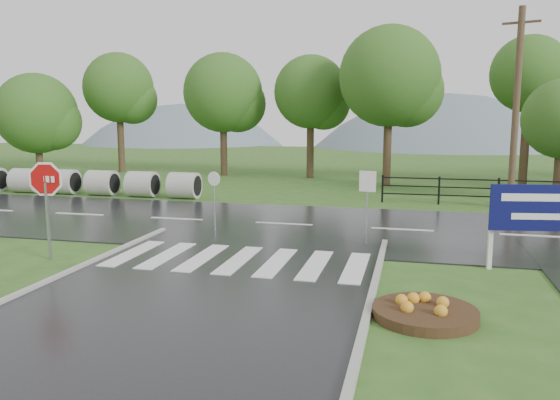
# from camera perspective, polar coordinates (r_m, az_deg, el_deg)

# --- Properties ---
(ground) EXTENTS (120.00, 120.00, 0.00)m
(ground) POSITION_cam_1_polar(r_m,az_deg,el_deg) (9.79, -13.74, -13.76)
(ground) COLOR #315B1E
(ground) RESTS_ON ground
(main_road) EXTENTS (90.00, 8.00, 0.04)m
(main_road) POSITION_cam_1_polar(r_m,az_deg,el_deg) (18.86, 0.40, -2.64)
(main_road) COLOR black
(main_road) RESTS_ON ground
(crosswalk) EXTENTS (6.50, 2.80, 0.02)m
(crosswalk) POSITION_cam_1_polar(r_m,az_deg,el_deg) (14.15, -4.34, -6.24)
(crosswalk) COLOR silver
(crosswalk) RESTS_ON ground
(fence_west) EXTENTS (9.58, 0.08, 1.20)m
(fence_west) POSITION_cam_1_polar(r_m,az_deg,el_deg) (24.42, 21.86, 1.04)
(fence_west) COLOR black
(fence_west) RESTS_ON ground
(hills) EXTENTS (102.00, 48.00, 48.00)m
(hills) POSITION_cam_1_polar(r_m,az_deg,el_deg) (75.48, 12.84, -6.33)
(hills) COLOR slate
(hills) RESTS_ON ground
(treeline) EXTENTS (83.20, 5.20, 10.00)m
(treeline) POSITION_cam_1_polar(r_m,az_deg,el_deg) (32.37, 7.90, 2.02)
(treeline) COLOR #2B591B
(treeline) RESTS_ON ground
(culvert_pipes) EXTENTS (13.90, 1.20, 1.20)m
(culvert_pipes) POSITION_cam_1_polar(r_m,az_deg,el_deg) (28.45, -21.68, 1.80)
(culvert_pipes) COLOR #9E9B93
(culvert_pipes) RESTS_ON ground
(stop_sign) EXTENTS (1.20, 0.23, 2.73)m
(stop_sign) POSITION_cam_1_polar(r_m,az_deg,el_deg) (15.24, -23.26, 1.19)
(stop_sign) COLOR #939399
(stop_sign) RESTS_ON ground
(estate_billboard) EXTENTS (2.40, 0.44, 2.12)m
(estate_billboard) POSITION_cam_1_polar(r_m,az_deg,el_deg) (14.34, 25.69, -1.17)
(estate_billboard) COLOR silver
(estate_billboard) RESTS_ON ground
(flower_bed) EXTENTS (1.94, 1.94, 0.39)m
(flower_bed) POSITION_cam_1_polar(r_m,az_deg,el_deg) (10.64, 14.91, -11.13)
(flower_bed) COLOR #332111
(flower_bed) RESTS_ON ground
(reg_sign_small) EXTENTS (0.48, 0.11, 2.19)m
(reg_sign_small) POSITION_cam_1_polar(r_m,az_deg,el_deg) (15.72, 9.12, 0.69)
(reg_sign_small) COLOR #939399
(reg_sign_small) RESTS_ON ground
(reg_sign_round) EXTENTS (0.45, 0.14, 1.98)m
(reg_sign_round) POSITION_cam_1_polar(r_m,az_deg,el_deg) (17.61, -6.88, 0.70)
(reg_sign_round) COLOR #939399
(reg_sign_round) RESTS_ON ground
(utility_pole_east) EXTENTS (1.37, 0.51, 7.94)m
(utility_pole_east) POSITION_cam_1_polar(r_m,az_deg,el_deg) (23.81, 23.43, 8.78)
(utility_pole_east) COLOR #473523
(utility_pole_east) RESTS_ON ground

